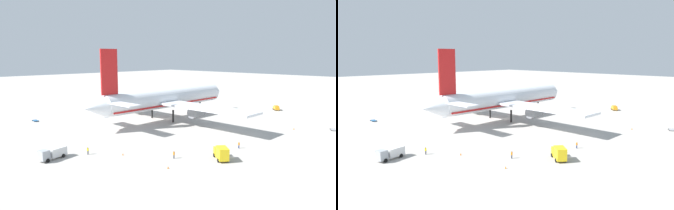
% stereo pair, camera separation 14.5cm
% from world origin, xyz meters
% --- Properties ---
extents(ground_plane, '(600.00, 600.00, 0.00)m').
position_xyz_m(ground_plane, '(0.00, 0.00, 0.00)').
color(ground_plane, '#ADA8A0').
extents(airliner, '(67.82, 74.71, 25.44)m').
position_xyz_m(airliner, '(-1.23, 0.05, 7.69)').
color(airliner, silver).
rests_on(airliner, ground).
extents(service_truck_0, '(6.79, 3.36, 2.66)m').
position_xyz_m(service_truck_0, '(-50.51, -14.44, 1.45)').
color(service_truck_0, '#999EA5').
rests_on(service_truck_0, ground).
extents(service_truck_1, '(5.30, 5.86, 3.15)m').
position_xyz_m(service_truck_1, '(-23.40, -41.51, 1.65)').
color(service_truck_1, yellow).
rests_on(service_truck_1, ground).
extents(service_van, '(4.29, 4.08, 1.97)m').
position_xyz_m(service_van, '(47.12, -19.42, 1.03)').
color(service_van, orange).
rests_on(service_van, ground).
extents(baggage_cart_0, '(2.95, 2.37, 0.40)m').
position_xyz_m(baggage_cart_0, '(24.99, -49.57, 0.26)').
color(baggage_cart_0, gray).
rests_on(baggage_cart_0, ground).
extents(baggage_cart_1, '(1.59, 3.56, 0.40)m').
position_xyz_m(baggage_cart_1, '(-37.05, 30.29, 0.27)').
color(baggage_cart_1, '#26598C').
rests_on(baggage_cart_1, ground).
extents(ground_worker_0, '(0.54, 0.54, 1.71)m').
position_xyz_m(ground_worker_0, '(-12.90, -39.35, 0.87)').
color(ground_worker_0, navy).
rests_on(ground_worker_0, ground).
extents(ground_worker_1, '(0.54, 0.54, 1.76)m').
position_xyz_m(ground_worker_1, '(-43.03, -16.92, 0.90)').
color(ground_worker_1, '#3F3F47').
rests_on(ground_worker_1, ground).
extents(ground_worker_2, '(0.41, 0.41, 1.75)m').
position_xyz_m(ground_worker_2, '(-30.39, -33.34, 0.89)').
color(ground_worker_2, '#3F3F47').
rests_on(ground_worker_2, ground).
extents(traffic_cone_0, '(0.36, 0.36, 0.55)m').
position_xyz_m(traffic_cone_0, '(37.78, 16.39, 0.28)').
color(traffic_cone_0, orange).
rests_on(traffic_cone_0, ground).
extents(traffic_cone_1, '(0.36, 0.36, 0.55)m').
position_xyz_m(traffic_cone_1, '(25.50, 33.63, 0.28)').
color(traffic_cone_1, orange).
rests_on(traffic_cone_1, ground).
extents(traffic_cone_2, '(0.36, 0.36, 0.55)m').
position_xyz_m(traffic_cone_2, '(-37.40, -23.26, 0.28)').
color(traffic_cone_2, orange).
rests_on(traffic_cone_2, ground).
extents(traffic_cone_3, '(0.36, 0.36, 0.55)m').
position_xyz_m(traffic_cone_3, '(17.18, -40.35, 0.28)').
color(traffic_cone_3, orange).
rests_on(traffic_cone_3, ground).
extents(traffic_cone_4, '(0.36, 0.36, 0.55)m').
position_xyz_m(traffic_cone_4, '(-35.90, -37.06, 0.28)').
color(traffic_cone_4, orange).
rests_on(traffic_cone_4, ground).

